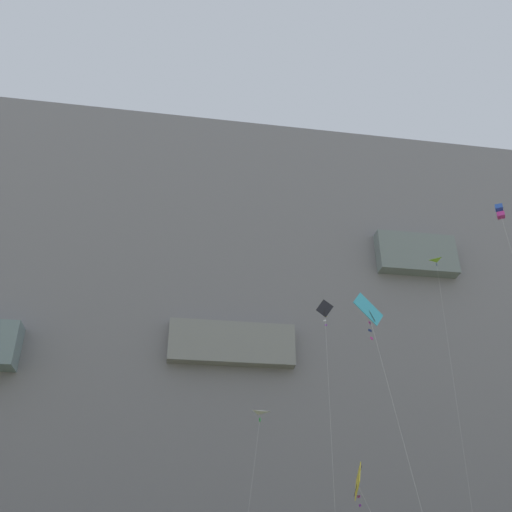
{
  "coord_description": "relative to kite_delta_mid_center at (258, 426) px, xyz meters",
  "views": [
    {
      "loc": [
        -7.1,
        -11.12,
        1.87
      ],
      "look_at": [
        -2.69,
        18.22,
        18.45
      ],
      "focal_mm": 39.94,
      "sensor_mm": 36.0,
      "label": 1
    }
  ],
  "objects": [
    {
      "name": "kite_delta_mid_center",
      "position": [
        0.0,
        0.0,
        0.0
      ],
      "size": [
        2.63,
        4.12,
        12.63
      ],
      "color": "white",
      "rests_on": "ground"
    },
    {
      "name": "kite_delta_upper_mid",
      "position": [
        18.54,
        2.06,
        14.2
      ],
      "size": [
        3.74,
        4.74,
        29.3
      ],
      "color": "#8CCC33",
      "rests_on": "ground"
    },
    {
      "name": "kite_diamond_upper_left",
      "position": [
        5.21,
        -8.07,
        -5.15
      ],
      "size": [
        2.72,
        2.75,
        8.19
      ],
      "color": "yellow",
      "rests_on": "ground"
    },
    {
      "name": "kite_box_far_left",
      "position": [
        18.14,
        -10.29,
        15.0
      ],
      "size": [
        1.1,
        2.92,
        27.84
      ],
      "color": "blue",
      "rests_on": "ground"
    },
    {
      "name": "kite_diamond_upper_right",
      "position": [
        3.63,
        -17.25,
        2.45
      ],
      "size": [
        2.19,
        3.13,
        15.8
      ],
      "color": "#38B2D1",
      "rests_on": "ground"
    },
    {
      "name": "cliff_face",
      "position": [
        0.2,
        35.93,
        20.44
      ],
      "size": [
        180.0,
        28.33,
        64.87
      ],
      "color": "gray",
      "rests_on": "ground"
    },
    {
      "name": "kite_diamond_mid_right",
      "position": [
        4.78,
        -4.38,
        7.78
      ],
      "size": [
        2.11,
        5.37,
        21.47
      ],
      "color": "black",
      "rests_on": "ground"
    }
  ]
}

